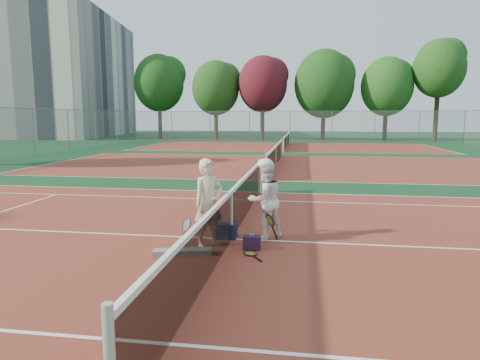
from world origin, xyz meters
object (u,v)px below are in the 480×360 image
object	(u,v)px
sports_bag_navy	(227,231)
apartment_block	(74,77)
racket_red	(187,232)
sports_bag_purple	(252,243)
water_bottle	(252,241)
racket_spare	(250,254)
net_main	(231,215)
player_a	(209,203)
racket_black_held	(270,228)
player_b	(265,200)

from	to	relation	value
sports_bag_navy	apartment_block	bearing A→B (deg)	122.40
racket_red	sports_bag_navy	distance (m)	0.95
sports_bag_purple	water_bottle	bearing A→B (deg)	99.66
racket_spare	water_bottle	size ratio (longest dim) A/B	2.00
apartment_block	racket_spare	distance (m)	53.71
sports_bag_purple	apartment_block	bearing A→B (deg)	122.57
net_main	racket_spare	size ratio (longest dim) A/B	18.30
apartment_block	player_a	bearing A→B (deg)	-58.16
racket_black_held	water_bottle	size ratio (longest dim) A/B	1.87
sports_bag_navy	sports_bag_purple	size ratio (longest dim) A/B	1.24
net_main	racket_spare	distance (m)	1.15
apartment_block	water_bottle	size ratio (longest dim) A/B	73.33
net_main	sports_bag_navy	bearing A→B (deg)	156.14
racket_black_held	racket_spare	world-z (taller)	racket_black_held
player_a	sports_bag_purple	world-z (taller)	player_a
apartment_block	sports_bag_purple	world-z (taller)	apartment_block
racket_red	player_a	bearing A→B (deg)	-36.97
sports_bag_navy	water_bottle	world-z (taller)	sports_bag_navy
racket_spare	racket_red	bearing A→B (deg)	45.53
net_main	racket_black_held	bearing A→B (deg)	-2.45
apartment_block	sports_bag_navy	world-z (taller)	apartment_block
player_b	racket_red	distance (m)	1.74
player_b	net_main	bearing A→B (deg)	-18.89
racket_black_held	sports_bag_purple	size ratio (longest dim) A/B	1.77
racket_red	racket_spare	xyz separation A→B (m)	(1.26, -0.28, -0.27)
racket_spare	sports_bag_purple	xyz separation A→B (m)	(-0.01, 0.29, 0.11)
net_main	racket_red	distance (m)	1.01
water_bottle	racket_spare	bearing A→B (deg)	-87.42
apartment_block	player_b	world-z (taller)	apartment_block
racket_red	water_bottle	bearing A→B (deg)	-48.39
racket_black_held	racket_spare	bearing A→B (deg)	32.77
apartment_block	sports_bag_purple	xyz separation A→B (m)	(28.49, -44.61, -7.37)
net_main	apartment_block	distance (m)	52.62
racket_spare	water_bottle	bearing A→B (deg)	-29.33
racket_red	player_b	bearing A→B (deg)	-20.86
racket_black_held	sports_bag_navy	distance (m)	0.90
apartment_block	player_b	size ratio (longest dim) A/B	13.93
player_a	sports_bag_purple	size ratio (longest dim) A/B	5.34
racket_black_held	sports_bag_navy	xyz separation A→B (m)	(-0.88, 0.08, -0.13)
net_main	player_b	world-z (taller)	player_b
net_main	racket_red	world-z (taller)	net_main
net_main	water_bottle	bearing A→B (deg)	-49.02
racket_spare	net_main	bearing A→B (deg)	-3.02
racket_spare	water_bottle	xyz separation A→B (m)	(-0.02, 0.35, 0.14)
player_a	sports_bag_navy	bearing A→B (deg)	21.32
sports_bag_purple	player_a	bearing A→B (deg)	173.64
net_main	apartment_block	xyz separation A→B (m)	(-28.00, 44.00, 6.99)
racket_black_held	water_bottle	xyz separation A→B (m)	(-0.30, -0.52, -0.13)
net_main	water_bottle	xyz separation A→B (m)	(0.48, -0.56, -0.36)
player_b	sports_bag_navy	world-z (taller)	player_b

